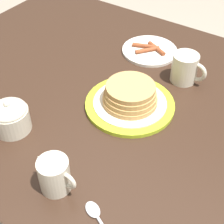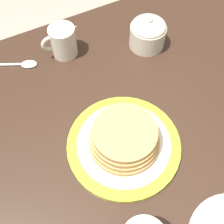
% 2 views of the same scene
% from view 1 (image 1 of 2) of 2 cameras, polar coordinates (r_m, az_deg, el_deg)
% --- Properties ---
extents(dining_table, '(1.49, 0.98, 0.77)m').
position_cam_1_polar(dining_table, '(1.08, 3.79, -2.63)').
color(dining_table, '#332116').
rests_on(dining_table, ground_plane).
extents(pancake_plate, '(0.26, 0.26, 0.07)m').
position_cam_1_polar(pancake_plate, '(0.97, 3.02, 2.24)').
color(pancake_plate, '#AAC628').
rests_on(pancake_plate, dining_table).
extents(side_plate_bacon, '(0.19, 0.19, 0.02)m').
position_cam_1_polar(side_plate_bacon, '(1.22, 6.27, 10.15)').
color(side_plate_bacon, silver).
rests_on(side_plate_bacon, dining_table).
extents(coffee_mug, '(0.11, 0.08, 0.09)m').
position_cam_1_polar(coffee_mug, '(1.08, 12.11, 7.16)').
color(coffee_mug, beige).
rests_on(coffee_mug, dining_table).
extents(creamer_pitcher, '(0.11, 0.07, 0.09)m').
position_cam_1_polar(creamer_pitcher, '(0.78, -9.48, -10.25)').
color(creamer_pitcher, beige).
rests_on(creamer_pitcher, dining_table).
extents(sugar_bowl, '(0.10, 0.10, 0.10)m').
position_cam_1_polar(sugar_bowl, '(0.93, -16.56, -0.72)').
color(sugar_bowl, beige).
rests_on(sugar_bowl, dining_table).
extents(spoon, '(0.15, 0.08, 0.01)m').
position_cam_1_polar(spoon, '(0.76, -2.22, -17.39)').
color(spoon, silver).
rests_on(spoon, dining_table).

